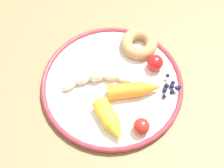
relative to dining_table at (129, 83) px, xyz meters
The scene contains 10 objects.
ground_plane 0.68m from the dining_table, ahead, with size 6.00×6.00×0.00m, color slate.
dining_table is the anchor object (origin of this frame).
plate 0.12m from the dining_table, 37.00° to the right, with size 0.33×0.33×0.02m.
banana 0.14m from the dining_table, 58.27° to the right, with size 0.06×0.17×0.03m.
carrot_orange 0.14m from the dining_table, ahead, with size 0.05×0.13×0.03m.
carrot_yellow 0.20m from the dining_table, 16.58° to the right, with size 0.11×0.08×0.04m.
donut 0.12m from the dining_table, 156.33° to the left, with size 0.09×0.09×0.03m, color tan.
blueberry_pile 0.15m from the dining_table, 52.26° to the left, with size 0.06×0.05×0.02m.
tomato_near 0.13m from the dining_table, 78.93° to the left, with size 0.04×0.04×0.04m, color red.
tomato_mid 0.21m from the dining_table, ahead, with size 0.04×0.04×0.04m, color red.
Camera 1 is at (0.45, -0.04, 1.47)m, focal length 54.81 mm.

